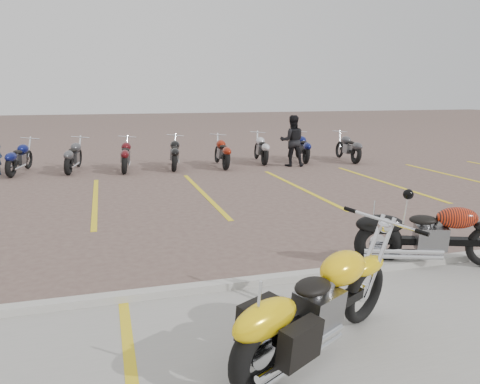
# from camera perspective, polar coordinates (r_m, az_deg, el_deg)

# --- Properties ---
(ground) EXTENTS (100.00, 100.00, 0.00)m
(ground) POSITION_cam_1_polar(r_m,az_deg,el_deg) (8.46, 1.16, -5.77)
(ground) COLOR #6D594D
(ground) RESTS_ON ground
(curb) EXTENTS (60.00, 0.18, 0.12)m
(curb) POSITION_cam_1_polar(r_m,az_deg,el_deg) (6.67, 6.39, -10.33)
(curb) COLOR #ADAAA3
(curb) RESTS_ON ground
(parking_stripes) EXTENTS (38.00, 5.50, 0.01)m
(parking_stripes) POSITION_cam_1_polar(r_m,az_deg,el_deg) (12.20, -4.48, -0.18)
(parking_stripes) COLOR gold
(parking_stripes) RESTS_ON ground
(yellow_cruiser) EXTENTS (2.23, 1.36, 1.02)m
(yellow_cruiser) POSITION_cam_1_polar(r_m,az_deg,el_deg) (4.81, 8.88, -13.86)
(yellow_cruiser) COLOR black
(yellow_cruiser) RESTS_ON ground
(flame_cruiser) EXTENTS (2.23, 0.94, 0.96)m
(flame_cruiser) POSITION_cam_1_polar(r_m,az_deg,el_deg) (7.58, 22.00, -5.06)
(flame_cruiser) COLOR black
(flame_cruiser) RESTS_ON ground
(person_b) EXTENTS (1.01, 0.87, 1.79)m
(person_b) POSITION_cam_1_polar(r_m,az_deg,el_deg) (16.67, 6.38, 6.22)
(person_b) COLOR black
(person_b) RESTS_ON ground
(bg_bike_row) EXTENTS (17.41, 2.07, 1.10)m
(bg_bike_row) POSITION_cam_1_polar(r_m,az_deg,el_deg) (16.31, -13.96, 4.58)
(bg_bike_row) COLOR black
(bg_bike_row) RESTS_ON ground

